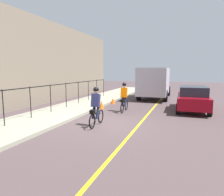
# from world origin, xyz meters

# --- Properties ---
(ground_plane) EXTENTS (80.00, 80.00, 0.00)m
(ground_plane) POSITION_xyz_m (0.00, 0.00, 0.00)
(ground_plane) COLOR #4B3C3D
(lane_line_centre) EXTENTS (36.00, 0.12, 0.01)m
(lane_line_centre) POSITION_xyz_m (0.00, -1.60, 0.00)
(lane_line_centre) COLOR yellow
(lane_line_centre) RESTS_ON ground
(sidewalk) EXTENTS (40.00, 3.20, 0.15)m
(sidewalk) POSITION_xyz_m (0.00, 3.40, 0.07)
(sidewalk) COLOR gray
(sidewalk) RESTS_ON ground
(building_wall) EXTENTS (28.00, 0.80, 6.46)m
(building_wall) POSITION_xyz_m (2.00, 7.00, 3.23)
(building_wall) COLOR #7D6F5E
(building_wall) RESTS_ON ground
(iron_fence) EXTENTS (16.46, 0.04, 1.60)m
(iron_fence) POSITION_xyz_m (1.00, 3.80, 1.31)
(iron_fence) COLOR black
(iron_fence) RESTS_ON sidewalk
(cyclist_lead) EXTENTS (1.71, 0.37, 1.83)m
(cyclist_lead) POSITION_xyz_m (3.13, -0.06, 0.91)
(cyclist_lead) COLOR black
(cyclist_lead) RESTS_ON ground
(cyclist_follow) EXTENTS (1.71, 0.37, 1.83)m
(cyclist_follow) POSITION_xyz_m (-0.48, 0.22, 0.91)
(cyclist_follow) COLOR black
(cyclist_follow) RESTS_ON ground
(patrol_sedan) EXTENTS (4.43, 1.98, 1.58)m
(patrol_sedan) POSITION_xyz_m (4.95, -4.08, 0.82)
(patrol_sedan) COLOR maroon
(patrol_sedan) RESTS_ON ground
(box_truck_background) EXTENTS (6.76, 2.65, 2.78)m
(box_truck_background) POSITION_xyz_m (10.14, -0.97, 1.55)
(box_truck_background) COLOR #B2ABB9
(box_truck_background) RESTS_ON ground
(traffic_cone_near) EXTENTS (0.36, 0.36, 0.45)m
(traffic_cone_near) POSITION_xyz_m (5.83, 1.64, 0.23)
(traffic_cone_near) COLOR #F75C0F
(traffic_cone_near) RESTS_ON ground
(traffic_cone_far) EXTENTS (0.36, 0.36, 0.53)m
(traffic_cone_far) POSITION_xyz_m (3.60, 1.66, 0.27)
(traffic_cone_far) COLOR orange
(traffic_cone_far) RESTS_ON ground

